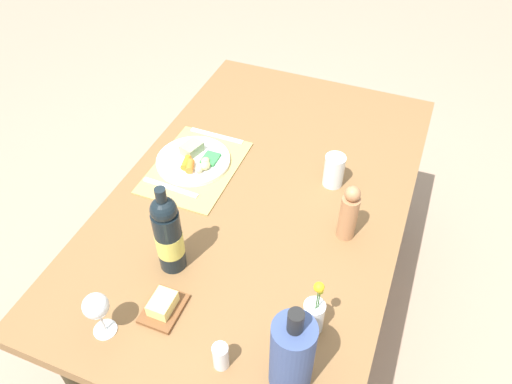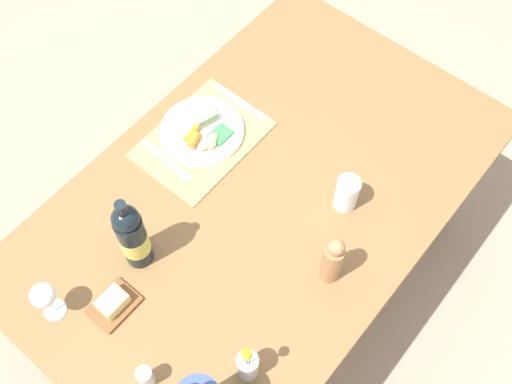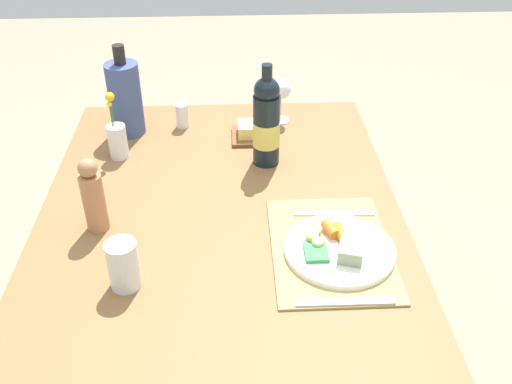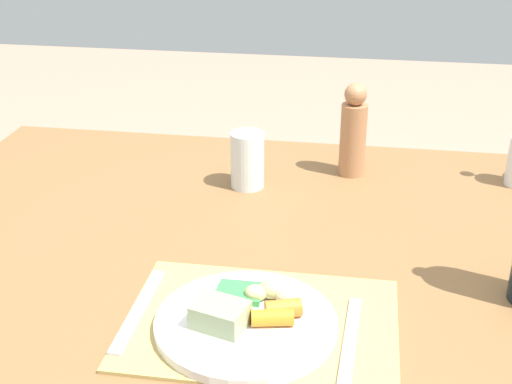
{
  "view_description": "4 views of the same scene",
  "coord_description": "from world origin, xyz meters",
  "px_view_note": "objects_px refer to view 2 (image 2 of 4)",
  "views": [
    {
      "loc": [
        1.14,
        0.43,
        1.9
      ],
      "look_at": [
        0.07,
        0.01,
        0.78
      ],
      "focal_mm": 34.68,
      "sensor_mm": 36.0,
      "label": 1
    },
    {
      "loc": [
        0.72,
        0.58,
        2.35
      ],
      "look_at": [
        0.03,
        0.0,
        0.76
      ],
      "focal_mm": 43.49,
      "sensor_mm": 36.0,
      "label": 2
    },
    {
      "loc": [
        -1.11,
        -0.04,
        1.62
      ],
      "look_at": [
        0.09,
        -0.09,
        0.79
      ],
      "focal_mm": 40.28,
      "sensor_mm": 36.0,
      "label": 3
    },
    {
      "loc": [
        0.1,
        -1.14,
        1.34
      ],
      "look_at": [
        -0.09,
        0.02,
        0.78
      ],
      "focal_mm": 49.75,
      "sensor_mm": 36.0,
      "label": 4
    }
  ],
  "objects_px": {
    "knife": "(167,160)",
    "pepper_mill": "(332,260)",
    "wine_bottle": "(132,236)",
    "butter_dish": "(113,303)",
    "dining_table": "(261,205)",
    "dinner_plate": "(203,130)",
    "flower_vase": "(248,365)",
    "water_tumbler": "(346,195)",
    "wine_glass": "(43,296)",
    "salt_shaker": "(146,377)",
    "fork": "(240,102)"
  },
  "relations": [
    {
      "from": "dining_table",
      "to": "flower_vase",
      "type": "height_order",
      "value": "flower_vase"
    },
    {
      "from": "pepper_mill",
      "to": "butter_dish",
      "type": "height_order",
      "value": "pepper_mill"
    },
    {
      "from": "knife",
      "to": "wine_glass",
      "type": "distance_m",
      "value": 0.57
    },
    {
      "from": "pepper_mill",
      "to": "salt_shaker",
      "type": "relative_size",
      "value": 2.51
    },
    {
      "from": "fork",
      "to": "water_tumbler",
      "type": "distance_m",
      "value": 0.5
    },
    {
      "from": "dining_table",
      "to": "wine_glass",
      "type": "distance_m",
      "value": 0.7
    },
    {
      "from": "dining_table",
      "to": "wine_glass",
      "type": "bearing_deg",
      "value": -17.38
    },
    {
      "from": "water_tumbler",
      "to": "wine_glass",
      "type": "height_order",
      "value": "wine_glass"
    },
    {
      "from": "dinner_plate",
      "to": "salt_shaker",
      "type": "bearing_deg",
      "value": 31.7
    },
    {
      "from": "pepper_mill",
      "to": "wine_bottle",
      "type": "distance_m",
      "value": 0.55
    },
    {
      "from": "knife",
      "to": "pepper_mill",
      "type": "relative_size",
      "value": 1.04
    },
    {
      "from": "pepper_mill",
      "to": "wine_bottle",
      "type": "xyz_separation_m",
      "value": [
        0.3,
        -0.45,
        0.04
      ]
    },
    {
      "from": "butter_dish",
      "to": "dinner_plate",
      "type": "bearing_deg",
      "value": -161.12
    },
    {
      "from": "wine_bottle",
      "to": "water_tumbler",
      "type": "bearing_deg",
      "value": 145.91
    },
    {
      "from": "dinner_plate",
      "to": "flower_vase",
      "type": "height_order",
      "value": "flower_vase"
    },
    {
      "from": "water_tumbler",
      "to": "knife",
      "type": "bearing_deg",
      "value": -65.28
    },
    {
      "from": "dinner_plate",
      "to": "water_tumbler",
      "type": "height_order",
      "value": "water_tumbler"
    },
    {
      "from": "dinner_plate",
      "to": "water_tumbler",
      "type": "xyz_separation_m",
      "value": [
        -0.08,
        0.5,
        0.03
      ]
    },
    {
      "from": "salt_shaker",
      "to": "water_tumbler",
      "type": "bearing_deg",
      "value": 173.62
    },
    {
      "from": "wine_bottle",
      "to": "dining_table",
      "type": "bearing_deg",
      "value": 160.09
    },
    {
      "from": "wine_glass",
      "to": "flower_vase",
      "type": "bearing_deg",
      "value": 112.5
    },
    {
      "from": "dining_table",
      "to": "butter_dish",
      "type": "distance_m",
      "value": 0.55
    },
    {
      "from": "fork",
      "to": "flower_vase",
      "type": "bearing_deg",
      "value": 42.34
    },
    {
      "from": "fork",
      "to": "wine_glass",
      "type": "distance_m",
      "value": 0.88
    },
    {
      "from": "flower_vase",
      "to": "butter_dish",
      "type": "xyz_separation_m",
      "value": [
        0.1,
        -0.4,
        -0.04
      ]
    },
    {
      "from": "dining_table",
      "to": "dinner_plate",
      "type": "height_order",
      "value": "dinner_plate"
    },
    {
      "from": "dining_table",
      "to": "wine_bottle",
      "type": "distance_m",
      "value": 0.45
    },
    {
      "from": "pepper_mill",
      "to": "butter_dish",
      "type": "xyz_separation_m",
      "value": [
        0.46,
        -0.4,
        -0.08
      ]
    },
    {
      "from": "wine_glass",
      "to": "flower_vase",
      "type": "distance_m",
      "value": 0.56
    },
    {
      "from": "flower_vase",
      "to": "water_tumbler",
      "type": "bearing_deg",
      "value": -170.11
    },
    {
      "from": "dining_table",
      "to": "salt_shaker",
      "type": "bearing_deg",
      "value": 11.7
    },
    {
      "from": "water_tumbler",
      "to": "butter_dish",
      "type": "distance_m",
      "value": 0.74
    },
    {
      "from": "dining_table",
      "to": "pepper_mill",
      "type": "distance_m",
      "value": 0.36
    },
    {
      "from": "wine_bottle",
      "to": "butter_dish",
      "type": "bearing_deg",
      "value": 18.74
    },
    {
      "from": "knife",
      "to": "flower_vase",
      "type": "relative_size",
      "value": 1.01
    },
    {
      "from": "fork",
      "to": "pepper_mill",
      "type": "height_order",
      "value": "pepper_mill"
    },
    {
      "from": "knife",
      "to": "dining_table",
      "type": "bearing_deg",
      "value": 110.85
    },
    {
      "from": "wine_glass",
      "to": "salt_shaker",
      "type": "distance_m",
      "value": 0.34
    },
    {
      "from": "flower_vase",
      "to": "wine_glass",
      "type": "bearing_deg",
      "value": -67.5
    },
    {
      "from": "water_tumbler",
      "to": "butter_dish",
      "type": "relative_size",
      "value": 0.92
    },
    {
      "from": "flower_vase",
      "to": "wine_bottle",
      "type": "bearing_deg",
      "value": -96.6
    },
    {
      "from": "knife",
      "to": "pepper_mill",
      "type": "xyz_separation_m",
      "value": [
        -0.02,
        0.62,
        0.09
      ]
    },
    {
      "from": "fork",
      "to": "wine_glass",
      "type": "bearing_deg",
      "value": 5.32
    },
    {
      "from": "dining_table",
      "to": "knife",
      "type": "height_order",
      "value": "knife"
    },
    {
      "from": "dining_table",
      "to": "pepper_mill",
      "type": "height_order",
      "value": "pepper_mill"
    },
    {
      "from": "knife",
      "to": "salt_shaker",
      "type": "relative_size",
      "value": 2.61
    },
    {
      "from": "knife",
      "to": "wine_bottle",
      "type": "height_order",
      "value": "wine_bottle"
    },
    {
      "from": "knife",
      "to": "wine_glass",
      "type": "bearing_deg",
      "value": 12.93
    },
    {
      "from": "knife",
      "to": "salt_shaker",
      "type": "distance_m",
      "value": 0.68
    },
    {
      "from": "wine_glass",
      "to": "dining_table",
      "type": "bearing_deg",
      "value": 162.62
    }
  ]
}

